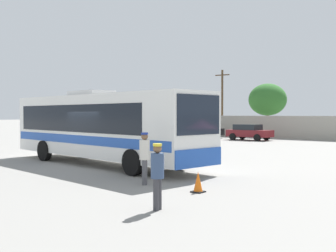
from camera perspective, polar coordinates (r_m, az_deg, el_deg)
ground_plane at (r=27.16m, az=6.24°, el=-3.42°), size 300.00×300.00×0.00m
perimeter_wall at (r=41.08m, az=18.07°, el=-0.22°), size 80.00×0.30×2.22m
coach_bus_white_blue at (r=20.01m, az=-9.24°, el=0.15°), size 12.50×4.05×3.52m
attendant_by_bus_door at (r=14.11m, az=-3.23°, el=-3.99°), size 0.49×0.49×1.77m
passenger_waiting_on_apron at (r=10.39m, az=-1.46°, el=-6.37°), size 0.40×0.40×1.66m
parked_car_leftmost_black at (r=41.87m, az=4.61°, el=-0.55°), size 4.50×2.13×1.49m
parked_car_second_maroon at (r=38.77m, az=11.06°, el=-0.78°), size 4.06×2.04×1.45m
utility_pole_near at (r=49.18m, az=7.45°, el=3.46°), size 1.80×0.26×7.57m
roadside_tree_left at (r=52.54m, az=0.96°, el=3.03°), size 3.46×3.46×5.14m
roadside_tree_midleft at (r=47.66m, az=13.50°, el=3.53°), size 4.19×4.19×5.79m
traffic_cone_on_apron at (r=12.83m, az=4.15°, el=-7.72°), size 0.36×0.36×0.64m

